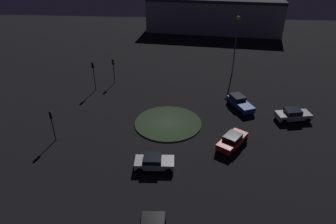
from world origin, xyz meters
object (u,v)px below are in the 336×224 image
object	(u,v)px
traffic_light_southeast	(113,66)
car_blue	(240,103)
traffic_light_east	(52,120)
streetlamp_southwest	(236,36)
traffic_light_southeast_near	(93,71)
car_red	(232,141)
car_silver	(293,115)
store_building	(214,14)
car_white	(154,162)

from	to	relation	value
traffic_light_southeast	car_blue	bearing A→B (deg)	30.88
traffic_light_southeast	traffic_light_east	bearing A→B (deg)	-50.21
car_blue	streetlamp_southwest	size ratio (longest dim) A/B	0.50
traffic_light_southeast_near	traffic_light_east	size ratio (longest dim) A/B	1.17
car_blue	car_red	size ratio (longest dim) A/B	1.06
car_red	traffic_light_southeast	world-z (taller)	traffic_light_southeast
traffic_light_southeast_near	traffic_light_east	bearing A→B (deg)	-57.21
traffic_light_southeast	car_silver	bearing A→B (deg)	30.04
car_red	store_building	distance (m)	48.75
car_silver	streetlamp_southwest	size ratio (longest dim) A/B	0.47
car_silver	traffic_light_southeast_near	bearing A→B (deg)	-24.95
car_white	streetlamp_southwest	distance (m)	28.33
car_blue	streetlamp_southwest	distance (m)	13.61
car_white	store_building	world-z (taller)	store_building
car_red	traffic_light_east	bearing A→B (deg)	-55.17
car_blue	traffic_light_southeast_near	distance (m)	21.70
car_red	traffic_light_east	distance (m)	20.21
traffic_light_southeast_near	streetlamp_southwest	size ratio (longest dim) A/B	0.47
car_silver	traffic_light_southeast_near	size ratio (longest dim) A/B	1.01
car_blue	store_building	world-z (taller)	store_building
traffic_light_southeast	traffic_light_east	xyz separation A→B (m)	(3.18, 16.23, -0.09)
car_white	streetlamp_southwest	size ratio (longest dim) A/B	0.42
traffic_light_southeast	streetlamp_southwest	world-z (taller)	streetlamp_southwest
car_silver	traffic_light_east	size ratio (longest dim) A/B	1.19
car_silver	car_blue	world-z (taller)	car_blue
traffic_light_southeast_near	store_building	distance (m)	40.64
car_red	traffic_light_southeast_near	world-z (taller)	traffic_light_southeast_near
traffic_light_east	traffic_light_southeast	bearing A→B (deg)	58.89
car_red	traffic_light_southeast	xyz separation A→B (m)	(16.93, -15.93, 2.02)
car_red	traffic_light_east	size ratio (longest dim) A/B	1.19
car_blue	store_building	xyz separation A→B (m)	(1.62, -39.60, 3.17)
traffic_light_east	store_building	xyz separation A→B (m)	(-20.48, -48.94, 1.25)
car_blue	car_white	size ratio (longest dim) A/B	1.20
traffic_light_southeast_near	traffic_light_east	world-z (taller)	traffic_light_southeast_near
car_white	car_red	xyz separation A→B (m)	(-8.23, -4.26, 0.06)
store_building	traffic_light_southeast_near	bearing A→B (deg)	67.06
car_white	traffic_light_east	bearing A→B (deg)	-21.42
traffic_light_southeast_near	car_silver	bearing A→B (deg)	22.94
car_blue	car_red	bearing A→B (deg)	-36.33
car_blue	store_building	size ratio (longest dim) A/B	0.15
car_silver	car_blue	bearing A→B (deg)	-34.53
traffic_light_east	car_blue	bearing A→B (deg)	2.91
traffic_light_southeast	streetlamp_southwest	bearing A→B (deg)	66.77
car_white	traffic_light_southeast_near	distance (m)	20.64
traffic_light_east	car_white	bearing A→B (deg)	-38.46
car_red	streetlamp_southwest	world-z (taller)	streetlamp_southwest
traffic_light_southeast_near	streetlamp_southwest	xyz separation A→B (m)	(-21.50, -8.36, 3.33)
car_red	traffic_light_east	world-z (taller)	traffic_light_east
car_silver	store_building	xyz separation A→B (m)	(7.93, -42.32, 3.18)
streetlamp_southwest	store_building	world-z (taller)	streetlamp_southwest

